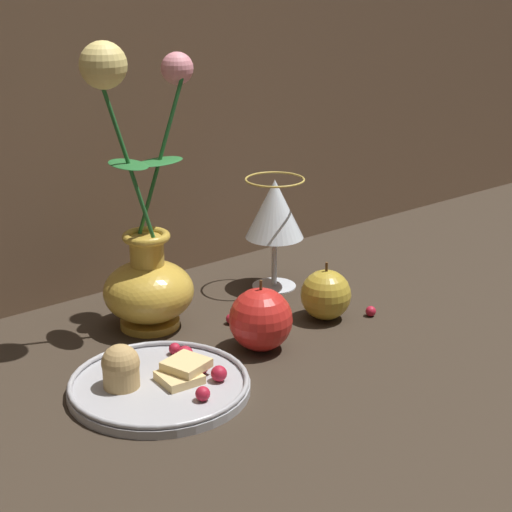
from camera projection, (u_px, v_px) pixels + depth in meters
ground_plane at (256, 323)px, 1.13m from camera, size 2.40×2.40×0.00m
vase at (145, 255)px, 1.09m from camera, size 0.17×0.12×0.37m
plate_with_pastries at (156, 381)px, 0.95m from camera, size 0.20×0.20×0.06m
wine_glass at (275, 212)px, 1.22m from camera, size 0.09×0.09×0.16m
apple_beside_vase at (261, 319)px, 1.05m from camera, size 0.08×0.08×0.09m
apple_near_glass at (326, 295)px, 1.14m from camera, size 0.07×0.07×0.08m
berry_near_plate at (371, 311)px, 1.15m from camera, size 0.01×0.01×0.01m
berry_front_center at (231, 319)px, 1.13m from camera, size 0.01×0.01×0.01m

